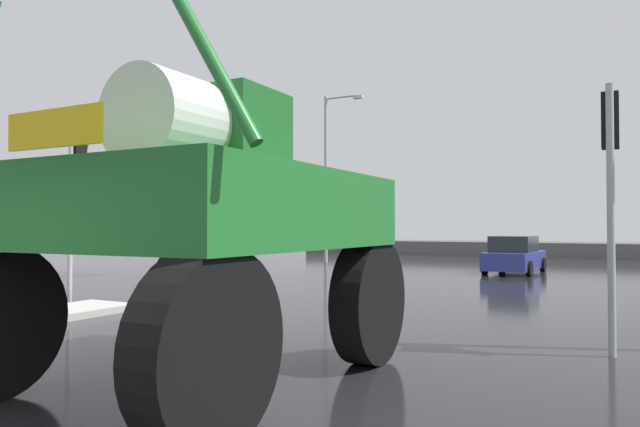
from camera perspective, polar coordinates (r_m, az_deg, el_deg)
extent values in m
plane|color=black|center=(20.26, 12.47, -6.66)|extent=(120.00, 120.00, 0.00)
cylinder|color=black|center=(9.81, -11.96, -7.38)|extent=(0.44, 1.73, 1.73)
cylinder|color=black|center=(8.22, 4.89, -8.60)|extent=(0.44, 1.73, 1.73)
cylinder|color=black|center=(5.19, -10.82, -12.90)|extent=(0.44, 1.73, 1.73)
cube|color=#1E6B28|center=(7.42, -11.53, 0.31)|extent=(3.58, 4.25, 0.92)
cube|color=#1A5B22|center=(7.86, -9.44, 7.62)|extent=(1.45, 1.18, 1.10)
cylinder|color=silver|center=(7.06, -14.70, 8.83)|extent=(1.15, 1.07, 1.14)
cylinder|color=#1E6B28|center=(5.14, -11.04, 15.36)|extent=(1.11, 0.13, 1.68)
cube|color=yellow|center=(5.98, -24.73, 7.62)|extent=(1.27, 0.05, 0.36)
cube|color=navy|center=(25.16, 18.59, -4.37)|extent=(1.95, 4.20, 0.70)
cube|color=#23282D|center=(24.98, 18.50, -2.85)|extent=(1.69, 2.19, 0.64)
cylinder|color=black|center=(26.68, 17.46, -4.68)|extent=(0.22, 0.61, 0.60)
cylinder|color=black|center=(26.32, 21.07, -4.71)|extent=(0.22, 0.61, 0.60)
cylinder|color=black|center=(24.07, 15.89, -5.07)|extent=(0.22, 0.61, 0.60)
cylinder|color=black|center=(23.67, 19.87, -5.11)|extent=(0.22, 0.61, 0.60)
cylinder|color=#A8AAAF|center=(15.24, -23.33, -0.55)|extent=(0.11, 0.11, 4.16)
cube|color=black|center=(15.47, -22.65, 5.23)|extent=(0.24, 0.32, 0.84)
sphere|color=red|center=(15.62, -22.10, 6.16)|extent=(0.17, 0.17, 0.17)
sphere|color=#3C2403|center=(15.59, -22.11, 5.17)|extent=(0.17, 0.17, 0.17)
sphere|color=black|center=(15.56, -22.12, 4.18)|extent=(0.17, 0.17, 0.17)
cylinder|color=#A8AAAF|center=(9.53, 26.69, -0.54)|extent=(0.11, 0.11, 4.03)
cube|color=black|center=(9.87, 26.63, 8.15)|extent=(0.24, 0.32, 0.84)
sphere|color=red|center=(10.10, 26.64, 9.49)|extent=(0.17, 0.17, 0.17)
sphere|color=#3C2403|center=(10.06, 26.65, 7.97)|extent=(0.17, 0.17, 0.17)
sphere|color=black|center=(10.02, 26.67, 6.45)|extent=(0.17, 0.17, 0.17)
cylinder|color=#A8AAAF|center=(31.02, 0.58, 3.42)|extent=(0.18, 0.18, 8.90)
cylinder|color=#A8AAAF|center=(31.25, 2.16, 11.37)|extent=(1.91, 0.10, 0.10)
cube|color=silver|center=(30.83, 3.79, 11.35)|extent=(0.50, 0.24, 0.16)
cylinder|color=#473828|center=(22.70, -14.05, 0.08)|extent=(0.29, 0.29, 4.87)
ellipsoid|color=brown|center=(23.01, -14.01, 8.29)|extent=(2.44, 2.44, 2.07)
cube|color=#59595B|center=(38.19, 19.86, -3.40)|extent=(31.59, 0.24, 0.90)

